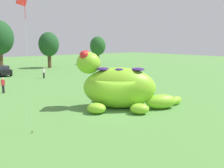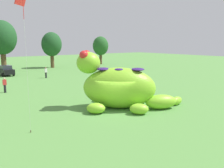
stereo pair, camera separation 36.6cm
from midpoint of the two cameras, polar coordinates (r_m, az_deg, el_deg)
name	(u,v)px [view 2 (the right image)]	position (r m, az deg, el deg)	size (l,w,h in m)	color
ground_plane	(116,111)	(20.26, 1.38, -6.30)	(160.00, 160.00, 0.00)	#568E42
giant_inflatable_creature	(119,87)	(20.88, 2.22, -0.74)	(9.02, 7.13, 4.92)	#8CD12D
car_black	(6,70)	(44.67, -23.36, 2.92)	(2.11, 4.18, 1.72)	black
tree_mid_left	(2,38)	(52.01, -24.12, 9.80)	(5.46, 5.46, 9.69)	brown
tree_centre_left	(52,45)	(54.92, -13.73, 8.94)	(4.32, 4.32, 7.67)	brown
tree_centre	(101,46)	(61.92, -2.51, 8.84)	(3.91, 3.91, 6.93)	brown
spectator_near_inflatable	(5,85)	(29.66, -23.43, -0.24)	(0.38, 0.26, 1.71)	black
spectator_mid_field	(46,73)	(39.62, -14.92, 2.60)	(0.38, 0.26, 1.71)	black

